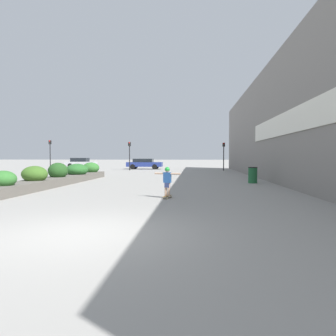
% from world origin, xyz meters
% --- Properties ---
extents(ground_plane, '(300.00, 300.00, 0.00)m').
position_xyz_m(ground_plane, '(0.00, 0.00, 0.00)').
color(ground_plane, gray).
extents(building_wall_right, '(0.67, 43.43, 7.84)m').
position_xyz_m(building_wall_right, '(7.63, 14.09, 3.91)').
color(building_wall_right, gray).
rests_on(building_wall_right, ground_plane).
extents(planter_box, '(1.52, 13.15, 1.28)m').
position_xyz_m(planter_box, '(-5.48, 11.29, 0.45)').
color(planter_box, '#605B54').
rests_on(planter_box, ground_plane).
extents(skateboard, '(0.34, 0.66, 0.09)m').
position_xyz_m(skateboard, '(1.41, 5.58, 0.07)').
color(skateboard, olive).
rests_on(skateboard, ground_plane).
extents(skateboarder, '(1.04, 0.35, 1.14)m').
position_xyz_m(skateboarder, '(1.41, 5.58, 0.78)').
color(skateboarder, tan).
rests_on(skateboarder, skateboard).
extents(trash_bin, '(0.57, 0.57, 0.99)m').
position_xyz_m(trash_bin, '(6.09, 12.70, 0.50)').
color(trash_bin, '#1E5B33').
rests_on(trash_bin, ground_plane).
extents(car_leftmost, '(4.57, 1.96, 1.36)m').
position_xyz_m(car_leftmost, '(-3.94, 32.49, 0.74)').
color(car_leftmost, navy).
rests_on(car_leftmost, ground_plane).
extents(car_center_left, '(4.22, 1.97, 1.44)m').
position_xyz_m(car_center_left, '(-14.01, 36.44, 0.76)').
color(car_center_left, '#BCBCC1').
rests_on(car_center_left, ground_plane).
extents(traffic_light_left, '(0.28, 0.30, 3.34)m').
position_xyz_m(traffic_light_left, '(-5.09, 28.70, 2.29)').
color(traffic_light_left, black).
rests_on(traffic_light_left, ground_plane).
extents(traffic_light_right, '(0.28, 0.30, 3.26)m').
position_xyz_m(traffic_light_right, '(5.96, 29.22, 2.24)').
color(traffic_light_right, black).
rests_on(traffic_light_right, ground_plane).
extents(traffic_light_far_left, '(0.28, 0.30, 3.61)m').
position_xyz_m(traffic_light_far_left, '(-15.04, 29.14, 2.45)').
color(traffic_light_far_left, black).
rests_on(traffic_light_far_left, ground_plane).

